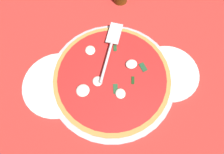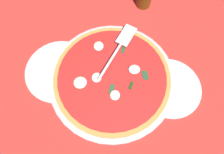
{
  "view_description": "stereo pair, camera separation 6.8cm",
  "coord_description": "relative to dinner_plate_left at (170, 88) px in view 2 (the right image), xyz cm",
  "views": [
    {
      "loc": [
        10.09,
        25.95,
        64.95
      ],
      "look_at": [
        2.86,
        2.24,
        2.03
      ],
      "focal_mm": 30.48,
      "sensor_mm": 36.0,
      "label": 1
    },
    {
      "loc": [
        3.42,
        27.02,
        64.95
      ],
      "look_at": [
        2.86,
        2.24,
        2.03
      ],
      "focal_mm": 30.48,
      "sensor_mm": 36.0,
      "label": 2
    }
  ],
  "objects": [
    {
      "name": "checker_pattern",
      "position": [
        17.58,
        -6.19,
        -0.55
      ],
      "size": [
        110.61,
        110.61,
        0.1
      ],
      "color": "white",
      "rests_on": "ground_plane"
    },
    {
      "name": "pizza",
      "position": [
        20.52,
        -3.96,
        1.27
      ],
      "size": [
        41.86,
        41.86,
        3.02
      ],
      "color": "#D08B42",
      "rests_on": "pizza_pan"
    },
    {
      "name": "dinner_plate_right",
      "position": [
        39.89,
        -7.49,
        0.0
      ],
      "size": [
        24.7,
        24.7,
        1.0
      ],
      "primitive_type": "cylinder",
      "color": "white",
      "rests_on": "ground_plane"
    },
    {
      "name": "dinner_plate_left",
      "position": [
        0.0,
        0.0,
        0.0
      ],
      "size": [
        22.26,
        22.26,
        1.0
      ],
      "primitive_type": "cylinder",
      "color": "white",
      "rests_on": "ground_plane"
    },
    {
      "name": "ground_plane",
      "position": [
        17.58,
        -6.19,
        -1.0
      ],
      "size": [
        110.61,
        110.61,
        0.8
      ],
      "primitive_type": "cube",
      "color": "red"
    },
    {
      "name": "pizza_pan",
      "position": [
        20.44,
        -3.95,
        -0.03
      ],
      "size": [
        45.57,
        45.57,
        0.93
      ],
      "primitive_type": "cylinder",
      "color": "#B3B3BD",
      "rests_on": "ground_plane"
    },
    {
      "name": "pizza_server",
      "position": [
        18.15,
        -13.9,
        3.8
      ],
      "size": [
        15.3,
        23.24,
        1.0
      ],
      "rotation": [
        0.0,
        0.0,
        4.18
      ],
      "color": "silver",
      "rests_on": "pizza"
    }
  ]
}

